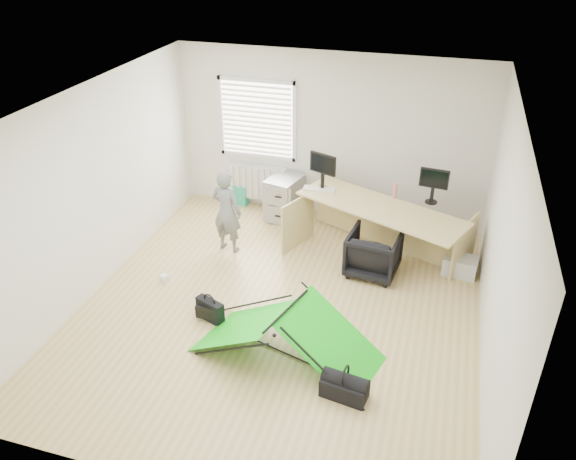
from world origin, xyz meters
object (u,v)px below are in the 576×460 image
(laptop_bag, at_px, (210,310))
(monitor_left, at_px, (323,176))
(duffel_bag, at_px, (344,389))
(kite, at_px, (286,333))
(filing_cabinet, at_px, (284,198))
(office_chair, at_px, (374,253))
(thermos, at_px, (395,190))
(monitor_right, at_px, (433,190))
(storage_crate, at_px, (460,266))
(desk, at_px, (378,233))
(person, at_px, (227,211))

(laptop_bag, bearing_deg, monitor_left, 92.25)
(laptop_bag, distance_m, duffel_bag, 2.03)
(duffel_bag, bearing_deg, kite, 159.36)
(filing_cabinet, xyz_separation_m, office_chair, (1.67, -1.23, -0.04))
(monitor_left, relative_size, thermos, 1.88)
(monitor_right, height_order, storage_crate, monitor_right)
(monitor_left, bearing_deg, thermos, 22.68)
(monitor_right, distance_m, office_chair, 1.24)
(desk, distance_m, duffel_bag, 2.85)
(desk, height_order, storage_crate, desk)
(desk, relative_size, thermos, 10.53)
(person, height_order, laptop_bag, person)
(kite, bearing_deg, laptop_bag, 178.62)
(thermos, distance_m, laptop_bag, 3.19)
(kite, xyz_separation_m, laptop_bag, (-1.09, 0.35, -0.17))
(monitor_left, bearing_deg, storage_crate, 10.25)
(monitor_left, relative_size, kite, 0.21)
(filing_cabinet, height_order, duffel_bag, filing_cabinet)
(filing_cabinet, bearing_deg, desk, -12.47)
(monitor_left, distance_m, monitor_right, 1.60)
(filing_cabinet, height_order, monitor_left, monitor_left)
(storage_crate, bearing_deg, monitor_right, 139.94)
(desk, relative_size, laptop_bag, 6.30)
(filing_cabinet, relative_size, office_chair, 1.02)
(thermos, xyz_separation_m, duffel_bag, (-0.06, -3.19, -0.85))
(desk, height_order, kite, desk)
(monitor_right, height_order, kite, monitor_right)
(filing_cabinet, bearing_deg, kite, -59.60)
(monitor_right, xyz_separation_m, kite, (-1.36, -2.75, -0.71))
(thermos, xyz_separation_m, laptop_bag, (-1.93, -2.41, -0.81))
(thermos, bearing_deg, filing_cabinet, 166.12)
(desk, height_order, duffel_bag, desk)
(desk, relative_size, kite, 1.19)
(storage_crate, bearing_deg, kite, -129.27)
(kite, bearing_deg, person, 143.19)
(office_chair, distance_m, kite, 2.09)
(kite, bearing_deg, monitor_left, 111.33)
(monitor_right, relative_size, storage_crate, 0.88)
(storage_crate, relative_size, duffel_bag, 0.94)
(office_chair, height_order, duffel_bag, office_chair)
(desk, bearing_deg, monitor_right, 50.12)
(monitor_left, xyz_separation_m, office_chair, (0.93, -0.76, -0.72))
(thermos, height_order, office_chair, thermos)
(monitor_left, distance_m, person, 1.52)
(desk, height_order, office_chair, desk)
(thermos, relative_size, laptop_bag, 0.60)
(office_chair, bearing_deg, person, 5.70)
(monitor_left, xyz_separation_m, monitor_right, (1.60, 0.00, -0.02))
(filing_cabinet, bearing_deg, storage_crate, -4.11)
(filing_cabinet, bearing_deg, duffel_bag, -50.92)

